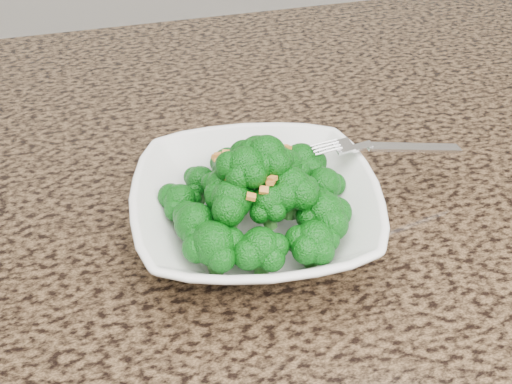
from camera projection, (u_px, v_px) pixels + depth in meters
name	position (u px, v px, depth m)	size (l,w,h in m)	color
granite_counter	(227.00, 267.00, 0.58)	(1.64, 1.04, 0.03)	brown
bowl	(256.00, 212.00, 0.57)	(0.22, 0.22, 0.05)	white
broccoli_pile	(256.00, 158.00, 0.54)	(0.19, 0.19, 0.06)	#0A5E0E
garlic_topping	(256.00, 123.00, 0.52)	(0.12, 0.12, 0.01)	orange
fork	(365.00, 146.00, 0.60)	(0.17, 0.03, 0.01)	silver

